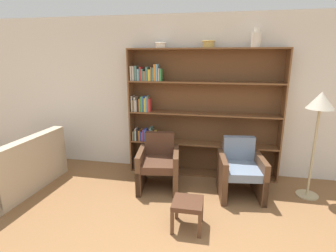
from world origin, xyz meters
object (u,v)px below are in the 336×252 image
bowl_slate (161,45)px  vase_tall (256,39)px  bookshelf (191,115)px  floor_lamp (320,108)px  armchair_cushioned (240,170)px  couch (17,172)px  armchair_leather (159,164)px  footstool (188,206)px  bowl_terracotta (209,44)px

bowl_slate → vase_tall: vase_tall is taller
bookshelf → floor_lamp: 1.94m
bookshelf → armchair_cushioned: 1.26m
floor_lamp → couch: bearing=-171.5°
couch → armchair_cushioned: (3.45, 0.53, 0.10)m
vase_tall → armchair_leather: vase_tall is taller
couch → armchair_leather: 2.24m
bookshelf → bowl_slate: bowl_slate is taller
bowl_slate → vase_tall: 1.51m
armchair_cushioned → footstool: bearing=48.1°
vase_tall → couch: bearing=-162.4°
armchair_cushioned → vase_tall: bearing=-110.6°
armchair_leather → couch: bearing=5.3°
bowl_terracotta → footstool: size_ratio=0.56×
bookshelf → bowl_terracotta: bowl_terracotta is taller
armchair_leather → footstool: bearing=112.6°
armchair_cushioned → bowl_slate: bearing=-31.6°
bowl_slate → bowl_terracotta: (0.79, 0.00, 0.01)m
bowl_terracotta → footstool: bowl_terracotta is taller
floor_lamp → footstool: floor_lamp is taller
bookshelf → couch: bookshelf is taller
armchair_leather → footstool: 1.15m
bookshelf → armchair_leather: bearing=-124.1°
vase_tall → couch: 4.28m
bowl_slate → armchair_leather: bowl_slate is taller
armchair_leather → armchair_cushioned: size_ratio=1.00×
bowl_terracotta → floor_lamp: size_ratio=0.13×
footstool → bowl_terracotta: bearing=86.4°
bookshelf → vase_tall: 1.58m
bowl_terracotta → vase_tall: bearing=0.0°
bowl_terracotta → couch: bearing=-158.3°
couch → armchair_cushioned: bearing=-78.6°
bowl_terracotta → couch: (-2.87, -1.14, -1.96)m
floor_lamp → bowl_terracotta: bearing=163.5°
bowl_terracotta → bowl_slate: bearing=180.0°
floor_lamp → bowl_slate: bearing=168.8°
bookshelf → armchair_leather: (-0.44, -0.64, -0.69)m
bookshelf → footstool: bookshelf is taller
bowl_slate → armchair_cushioned: size_ratio=0.22×
floor_lamp → vase_tall: bearing=151.6°
bowl_slate → couch: 3.07m
vase_tall → couch: size_ratio=0.18×
bowl_slate → bowl_terracotta: 0.79m
bookshelf → armchair_cushioned: bookshelf is taller
footstool → vase_tall: bearing=62.8°
bowl_terracotta → floor_lamp: 1.90m
armchair_leather → floor_lamp: floor_lamp is taller
bowl_terracotta → bookshelf: bearing=173.6°
vase_tall → bowl_terracotta: bearing=180.0°
vase_tall → armchair_leather: size_ratio=0.34×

